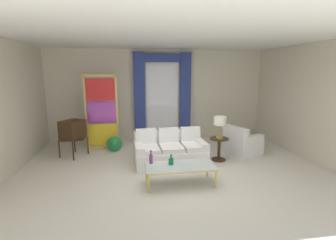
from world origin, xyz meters
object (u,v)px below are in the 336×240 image
Objects in this scene: coffee_table at (180,167)px; stained_glass_divider at (102,114)px; table_lamp_brass at (220,122)px; vintage_tv at (73,130)px; bottle_blue_decanter at (151,158)px; armchair_white at (241,144)px; bottle_crystal_tall at (171,161)px; peacock_figurine at (114,144)px; couch_white_long at (170,151)px; round_side_table at (219,147)px.

coffee_table is 3.36m from stained_glass_divider.
table_lamp_brass is (3.09, -1.51, -0.03)m from stained_glass_divider.
vintage_tv is 2.36× the size of table_lamp_brass.
table_lamp_brass reaches higher than bottle_blue_decanter.
stained_glass_divider reaches higher than armchair_white.
bottle_crystal_tall is at bearing -141.78° from table_lamp_brass.
table_lamp_brass reaches higher than armchair_white.
table_lamp_brass is at bearing -22.17° from peacock_figurine.
bottle_crystal_tall reaches higher than coffee_table.
couch_white_long is 1.22m from bottle_crystal_tall.
table_lamp_brass reaches higher than coffee_table.
bottle_crystal_tall reaches higher than round_side_table.
table_lamp_brass is at bearing 43.80° from coffee_table.
bottle_crystal_tall is (-0.18, 0.08, 0.11)m from coffee_table.
stained_glass_divider is (-3.90, 1.11, 0.77)m from armchair_white.
armchair_white is (4.61, -0.52, -0.44)m from vintage_tv.
vintage_tv is at bearing -140.71° from stained_glass_divider.
round_side_table is at bearing -153.13° from armchair_white.
bottle_crystal_tall is 0.16× the size of vintage_tv.
armchair_white is (2.09, 0.36, -0.02)m from couch_white_long.
stained_glass_divider is at bearing 140.80° from couch_white_long.
stained_glass_divider is at bearing 153.90° from table_lamp_brass.
bottle_crystal_tall is 3.18m from stained_glass_divider.
vintage_tv reaches higher than round_side_table.
couch_white_long is 2.99× the size of peacock_figurine.
couch_white_long is 2.70m from vintage_tv.
bottle_blue_decanter is 0.50× the size of table_lamp_brass.
stained_glass_divider is (-1.64, 2.66, 0.57)m from bottle_crystal_tall.
bottle_blue_decanter is at bearing 160.62° from coffee_table.
stained_glass_divider is at bearing 121.59° from bottle_crystal_tall.
vintage_tv reaches higher than coffee_table.
couch_white_long is 1.27m from coffee_table.
round_side_table reaches higher than coffee_table.
round_side_table is (-0.80, -0.41, 0.07)m from armchair_white.
bottle_crystal_tall is 3.15m from vintage_tv.
couch_white_long is 2.13m from armchair_white.
table_lamp_brass is at bearing -26.10° from stained_glass_divider.
coffee_table is 0.63m from bottle_blue_decanter.
bottle_crystal_tall is (0.40, -0.12, -0.04)m from bottle_blue_decanter.
coffee_table is 1.05× the size of vintage_tv.
armchair_white is (2.08, 1.63, -0.09)m from coffee_table.
round_side_table is at bearing -2.00° from couch_white_long.
vintage_tv reaches higher than couch_white_long.
bottle_crystal_tall is 0.10× the size of stained_glass_divider.
table_lamp_brass is (1.29, -0.04, 0.72)m from couch_white_long.
couch_white_long is at bearing 178.00° from table_lamp_brass.
bottle_blue_decanter is 2.18m from table_lamp_brass.
peacock_figurine is (-3.55, 0.71, -0.07)m from armchair_white.
bottle_blue_decanter reaches higher than round_side_table.
couch_white_long is at bearing 90.55° from coffee_table.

